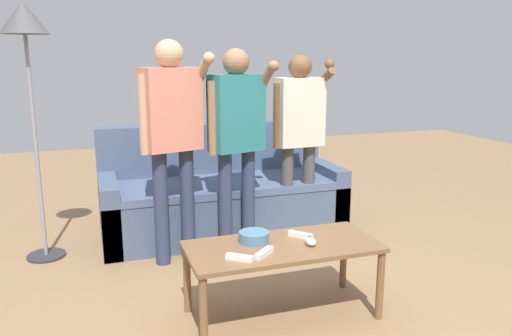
# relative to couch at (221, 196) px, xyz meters

# --- Properties ---
(ground_plane) EXTENTS (12.00, 12.00, 0.00)m
(ground_plane) POSITION_rel_couch_xyz_m (-0.07, -1.49, -0.31)
(ground_plane) COLOR #93704C
(couch) EXTENTS (2.02, 0.84, 0.91)m
(couch) POSITION_rel_couch_xyz_m (0.00, 0.00, 0.00)
(couch) COLOR #475675
(couch) RESTS_ON ground
(coffee_table) EXTENTS (1.10, 0.50, 0.44)m
(coffee_table) POSITION_rel_couch_xyz_m (-0.04, -1.56, 0.08)
(coffee_table) COLOR brown
(coffee_table) RESTS_ON ground
(snack_bowl) EXTENTS (0.17, 0.17, 0.06)m
(snack_bowl) POSITION_rel_couch_xyz_m (-0.19, -1.47, 0.16)
(snack_bowl) COLOR teal
(snack_bowl) RESTS_ON coffee_table
(game_remote_nunchuk) EXTENTS (0.06, 0.09, 0.05)m
(game_remote_nunchuk) POSITION_rel_couch_xyz_m (0.10, -1.62, 0.16)
(game_remote_nunchuk) COLOR white
(game_remote_nunchuk) RESTS_ON coffee_table
(floor_lamp) EXTENTS (0.33, 0.33, 1.86)m
(floor_lamp) POSITION_rel_couch_xyz_m (-1.42, -0.17, 1.30)
(floor_lamp) COLOR #2D2D33
(floor_lamp) RESTS_ON ground
(player_left) EXTENTS (0.52, 0.33, 1.61)m
(player_left) POSITION_rel_couch_xyz_m (-0.49, -0.56, 0.70)
(player_left) COLOR #2D3856
(player_left) RESTS_ON ground
(player_center) EXTENTS (0.50, 0.32, 1.55)m
(player_center) POSITION_rel_couch_xyz_m (-0.02, -0.58, 0.67)
(player_center) COLOR #2D3856
(player_center) RESTS_ON ground
(player_right) EXTENTS (0.45, 0.29, 1.50)m
(player_right) POSITION_rel_couch_xyz_m (0.55, -0.40, 0.64)
(player_right) COLOR #47474C
(player_right) RESTS_ON ground
(game_remote_wand_near) EXTENTS (0.12, 0.14, 0.03)m
(game_remote_wand_near) POSITION_rel_couch_xyz_m (0.10, -1.49, 0.15)
(game_remote_wand_near) COLOR white
(game_remote_wand_near) RESTS_ON coffee_table
(game_remote_wand_far) EXTENTS (0.14, 0.13, 0.03)m
(game_remote_wand_far) POSITION_rel_couch_xyz_m (-0.20, -1.68, 0.15)
(game_remote_wand_far) COLOR white
(game_remote_wand_far) RESTS_ON coffee_table
(game_remote_wand_spare) EXTENTS (0.14, 0.12, 0.03)m
(game_remote_wand_spare) POSITION_rel_couch_xyz_m (-0.34, -1.70, 0.15)
(game_remote_wand_spare) COLOR white
(game_remote_wand_spare) RESTS_ON coffee_table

